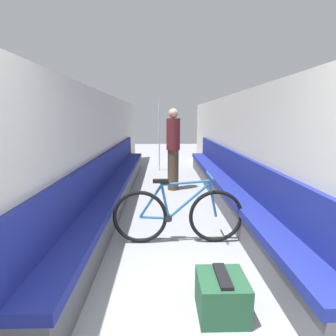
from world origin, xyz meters
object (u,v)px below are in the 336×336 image
grab_pole_near (159,138)px  passenger_standing (173,149)px  bicycle (178,215)px  luggage_bag (222,295)px  bench_seat_row_left (116,185)px  bench_seat_row_right (225,185)px

grab_pole_near → passenger_standing: bearing=-81.5°
bicycle → luggage_bag: 1.33m
passenger_standing → luggage_bag: bearing=-89.6°
bench_seat_row_left → bicycle: bench_seat_row_left is taller
bicycle → grab_pole_near: 4.79m
bench_seat_row_left → bench_seat_row_right: (2.11, 0.00, 0.00)m
bench_seat_row_right → bench_seat_row_left: bearing=180.0°
bicycle → luggage_bag: size_ratio=4.20×
bench_seat_row_right → grab_pole_near: grab_pole_near is taller
bench_seat_row_left → bench_seat_row_right: same height
bicycle → grab_pole_near: grab_pole_near is taller
grab_pole_near → passenger_standing: 2.21m
grab_pole_near → luggage_bag: size_ratio=5.09×
bench_seat_row_left → bench_seat_row_right: bearing=0.0°
bench_seat_row_left → passenger_standing: (1.14, 0.85, 0.61)m
bench_seat_row_left → bench_seat_row_right: size_ratio=1.00×
bicycle → luggage_bag: (0.29, -1.28, -0.21)m
bench_seat_row_right → luggage_bag: (-0.73, -2.98, -0.16)m
bench_seat_row_right → bicycle: size_ratio=4.16×
bench_seat_row_right → luggage_bag: bearing=-103.8°
bench_seat_row_right → grab_pole_near: bearing=113.1°
bench_seat_row_left → luggage_bag: (1.38, -2.98, -0.16)m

